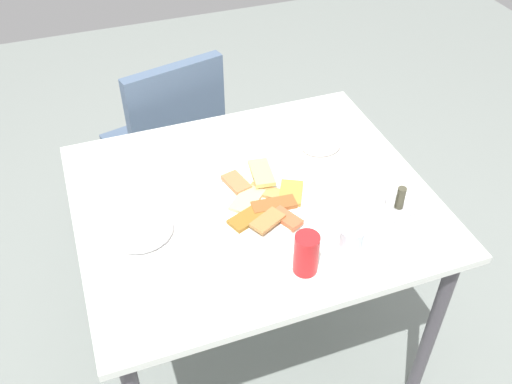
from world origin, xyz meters
The scene contains 12 objects.
ground_plane centered at (0.00, 0.00, 0.00)m, with size 6.00×6.00×0.00m, color gray.
dining_table centered at (0.00, 0.00, 0.68)m, with size 1.06×0.91×0.77m.
dining_chair centered at (-0.11, 0.74, 0.50)m, with size 0.51×0.51×0.90m.
pide_platter centered at (0.01, -0.04, 0.78)m, with size 0.30×0.32×0.04m.
salad_plate_greens centered at (-0.35, -0.06, 0.79)m, with size 0.24×0.24×0.05m.
salad_plate_rice centered at (0.29, 0.14, 0.78)m, with size 0.24×0.24×0.05m.
soda_can centered at (0.03, -0.32, 0.83)m, with size 0.07×0.07×0.12m, color red.
drinking_glass centered at (0.17, -0.30, 0.81)m, with size 0.07×0.07×0.09m, color silver.
paper_napkin centered at (0.31, -0.35, 0.77)m, with size 0.11×0.11×0.00m, color white.
fork centered at (0.31, -0.37, 0.77)m, with size 0.17×0.01×0.01m, color silver.
spoon centered at (0.31, -0.33, 0.77)m, with size 0.18×0.01×0.01m, color silver.
condiment_caddy centered at (0.37, -0.20, 0.80)m, with size 0.10×0.10×0.08m.
Camera 1 is at (-0.43, -1.21, 1.92)m, focal length 39.81 mm.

